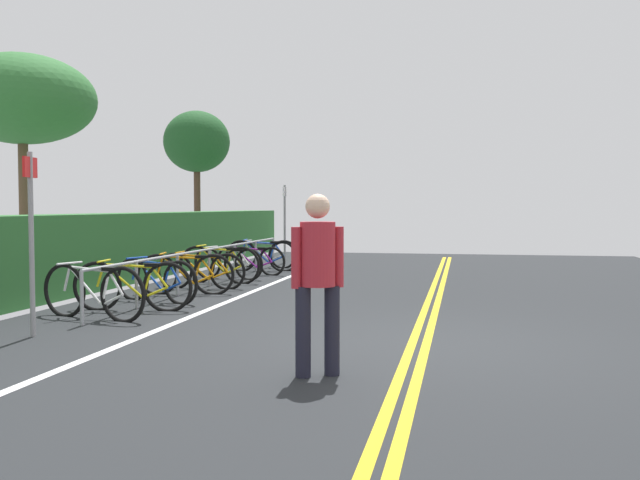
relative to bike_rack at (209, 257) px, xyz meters
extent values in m
cube|color=#232628|center=(-5.06, -4.34, -0.59)|extent=(30.66, 11.28, 0.05)
cube|color=gold|center=(-5.06, -4.42, -0.56)|extent=(27.60, 0.10, 0.00)
cube|color=gold|center=(-5.06, -4.26, -0.56)|extent=(27.60, 0.10, 0.00)
cube|color=white|center=(-5.06, -1.10, -0.56)|extent=(27.60, 0.12, 0.00)
cylinder|color=#9EA0A5|center=(-4.69, 0.00, -0.21)|extent=(0.05, 0.05, 0.71)
cylinder|color=#9EA0A5|center=(-3.13, 0.00, -0.21)|extent=(0.05, 0.05, 0.71)
cylinder|color=#9EA0A5|center=(-1.56, 0.00, -0.21)|extent=(0.05, 0.05, 0.71)
cylinder|color=#9EA0A5|center=(0.00, 0.00, -0.21)|extent=(0.05, 0.05, 0.71)
cylinder|color=#9EA0A5|center=(1.56, 0.00, -0.21)|extent=(0.05, 0.05, 0.71)
cylinder|color=#9EA0A5|center=(3.13, 0.00, -0.21)|extent=(0.05, 0.05, 0.71)
cylinder|color=#9EA0A5|center=(4.69, 0.00, -0.21)|extent=(0.05, 0.05, 0.71)
cylinder|color=#9EA0A5|center=(0.00, 0.00, 0.14)|extent=(9.38, 0.04, 0.04)
torus|color=black|center=(-4.03, 0.65, -0.21)|extent=(0.25, 0.76, 0.77)
torus|color=black|center=(-4.30, -0.37, -0.21)|extent=(0.25, 0.76, 0.77)
cylinder|color=white|center=(-4.13, 0.27, -0.12)|extent=(0.19, 0.59, 0.53)
cylinder|color=white|center=(-4.14, 0.20, 0.12)|extent=(0.22, 0.70, 0.07)
cylinder|color=white|center=(-4.22, -0.08, -0.13)|extent=(0.08, 0.17, 0.48)
cylinder|color=white|center=(-4.25, -0.19, -0.29)|extent=(0.13, 0.38, 0.19)
cylinder|color=white|center=(-4.27, -0.26, -0.05)|extent=(0.10, 0.26, 0.33)
cylinder|color=white|center=(-4.04, 0.60, -0.04)|extent=(0.07, 0.14, 0.35)
cube|color=black|center=(-4.24, -0.14, 0.13)|extent=(0.13, 0.21, 0.05)
cylinder|color=white|center=(-4.05, 0.55, 0.18)|extent=(0.45, 0.15, 0.03)
torus|color=black|center=(-3.39, 0.50, -0.22)|extent=(0.13, 0.76, 0.76)
torus|color=black|center=(-3.28, -0.56, -0.22)|extent=(0.13, 0.76, 0.76)
cylinder|color=yellow|center=(-3.35, 0.10, -0.13)|extent=(0.10, 0.61, 0.52)
cylinder|color=yellow|center=(-3.34, 0.03, 0.10)|extent=(0.11, 0.73, 0.07)
cylinder|color=yellow|center=(-3.31, -0.26, -0.15)|extent=(0.05, 0.18, 0.47)
cylinder|color=yellow|center=(-3.30, -0.38, -0.29)|extent=(0.07, 0.39, 0.19)
cylinder|color=yellow|center=(-3.29, -0.45, -0.07)|extent=(0.06, 0.27, 0.32)
cylinder|color=yellow|center=(-3.38, 0.45, -0.05)|extent=(0.05, 0.14, 0.34)
cube|color=black|center=(-3.30, -0.33, 0.11)|extent=(0.10, 0.21, 0.05)
cylinder|color=yellow|center=(-3.38, 0.39, 0.17)|extent=(0.46, 0.07, 0.03)
torus|color=black|center=(-2.17, 0.53, -0.23)|extent=(0.30, 0.70, 0.72)
torus|color=black|center=(-2.53, -0.45, -0.23)|extent=(0.30, 0.70, 0.72)
cylinder|color=#1947B7|center=(-2.31, 0.16, -0.15)|extent=(0.24, 0.58, 0.49)
cylinder|color=#1947B7|center=(-2.33, 0.10, 0.06)|extent=(0.28, 0.68, 0.07)
cylinder|color=#1947B7|center=(-2.43, -0.17, -0.17)|extent=(0.09, 0.17, 0.44)
cylinder|color=#1947B7|center=(-2.47, -0.28, -0.31)|extent=(0.16, 0.37, 0.18)
cylinder|color=#1947B7|center=(-2.49, -0.34, -0.09)|extent=(0.12, 0.26, 0.30)
cylinder|color=#1947B7|center=(-2.19, 0.48, -0.08)|extent=(0.08, 0.14, 0.33)
cube|color=black|center=(-2.45, -0.24, 0.08)|extent=(0.14, 0.22, 0.05)
cylinder|color=#1947B7|center=(-2.21, 0.43, 0.13)|extent=(0.44, 0.18, 0.03)
torus|color=black|center=(-1.45, 0.42, -0.22)|extent=(0.20, 0.74, 0.74)
torus|color=black|center=(-1.26, -0.54, -0.22)|extent=(0.20, 0.74, 0.74)
cylinder|color=orange|center=(-1.38, 0.06, -0.14)|extent=(0.14, 0.56, 0.50)
cylinder|color=orange|center=(-1.37, 0.00, 0.08)|extent=(0.16, 0.66, 0.07)
cylinder|color=orange|center=(-1.31, -0.27, -0.16)|extent=(0.07, 0.17, 0.45)
cylinder|color=orange|center=(-1.29, -0.37, -0.30)|extent=(0.10, 0.36, 0.19)
cylinder|color=orange|center=(-1.28, -0.44, -0.08)|extent=(0.08, 0.25, 0.31)
cylinder|color=orange|center=(-1.44, 0.37, -0.06)|extent=(0.06, 0.14, 0.33)
cube|color=black|center=(-1.30, -0.33, 0.10)|extent=(0.12, 0.21, 0.05)
cylinder|color=orange|center=(-1.43, 0.33, 0.15)|extent=(0.46, 0.12, 0.03)
torus|color=black|center=(-0.49, 0.50, -0.24)|extent=(0.08, 0.70, 0.70)
torus|color=black|center=(-0.46, -0.52, -0.24)|extent=(0.08, 0.70, 0.70)
cylinder|color=orange|center=(-0.48, 0.12, -0.16)|extent=(0.05, 0.59, 0.48)
cylinder|color=orange|center=(-0.48, 0.05, 0.05)|extent=(0.06, 0.70, 0.07)
cylinder|color=orange|center=(-0.47, -0.23, -0.18)|extent=(0.04, 0.17, 0.43)
cylinder|color=orange|center=(-0.47, -0.34, -0.32)|extent=(0.05, 0.37, 0.18)
cylinder|color=orange|center=(-0.46, -0.41, -0.11)|extent=(0.04, 0.25, 0.30)
cylinder|color=orange|center=(-0.49, 0.45, -0.09)|extent=(0.04, 0.14, 0.32)
cube|color=black|center=(-0.47, -0.30, 0.06)|extent=(0.09, 0.20, 0.05)
cylinder|color=orange|center=(-0.49, 0.40, 0.11)|extent=(0.46, 0.04, 0.03)
torus|color=black|center=(0.54, 0.46, -0.21)|extent=(0.10, 0.77, 0.77)
torus|color=black|center=(0.49, -0.50, -0.21)|extent=(0.10, 0.77, 0.77)
cylinder|color=yellow|center=(0.52, 0.10, -0.12)|extent=(0.06, 0.56, 0.53)
cylinder|color=yellow|center=(0.52, 0.04, 0.11)|extent=(0.07, 0.66, 0.07)
cylinder|color=yellow|center=(0.50, -0.23, -0.14)|extent=(0.04, 0.16, 0.47)
cylinder|color=yellow|center=(0.50, -0.33, -0.29)|extent=(0.05, 0.35, 0.19)
cylinder|color=yellow|center=(0.49, -0.40, -0.06)|extent=(0.05, 0.24, 0.32)
cylinder|color=yellow|center=(0.54, 0.41, -0.04)|extent=(0.04, 0.13, 0.35)
cube|color=black|center=(0.50, -0.29, 0.13)|extent=(0.09, 0.20, 0.05)
cylinder|color=yellow|center=(0.53, 0.36, 0.18)|extent=(0.46, 0.05, 0.03)
torus|color=black|center=(1.49, 0.59, -0.25)|extent=(0.23, 0.68, 0.69)
torus|color=black|center=(1.23, -0.41, -0.25)|extent=(0.23, 0.68, 0.69)
cylinder|color=white|center=(1.39, 0.21, -0.17)|extent=(0.18, 0.58, 0.47)
cylinder|color=white|center=(1.38, 0.15, 0.04)|extent=(0.21, 0.69, 0.07)
cylinder|color=white|center=(1.31, -0.13, -0.18)|extent=(0.08, 0.17, 0.42)
cylinder|color=white|center=(1.28, -0.24, -0.32)|extent=(0.13, 0.37, 0.18)
cylinder|color=white|center=(1.26, -0.30, -0.11)|extent=(0.10, 0.26, 0.29)
cylinder|color=white|center=(1.48, 0.54, -0.10)|extent=(0.07, 0.14, 0.31)
cube|color=black|center=(1.29, -0.19, 0.05)|extent=(0.13, 0.21, 0.05)
cylinder|color=white|center=(1.46, 0.49, 0.10)|extent=(0.45, 0.14, 0.03)
torus|color=black|center=(2.47, 0.42, -0.26)|extent=(0.20, 0.67, 0.67)
torus|color=black|center=(2.24, -0.64, -0.26)|extent=(0.20, 0.67, 0.67)
cylinder|color=purple|center=(2.39, 0.02, -0.18)|extent=(0.17, 0.61, 0.46)
cylinder|color=purple|center=(2.37, -0.04, 0.02)|extent=(0.19, 0.73, 0.07)
cylinder|color=purple|center=(2.31, -0.34, -0.20)|extent=(0.07, 0.18, 0.41)
cylinder|color=purple|center=(2.28, -0.45, -0.33)|extent=(0.12, 0.39, 0.17)
cylinder|color=purple|center=(2.27, -0.52, -0.13)|extent=(0.09, 0.27, 0.28)
cylinder|color=purple|center=(2.46, 0.37, -0.11)|extent=(0.07, 0.15, 0.30)
cube|color=black|center=(2.29, -0.41, 0.03)|extent=(0.12, 0.21, 0.05)
cylinder|color=purple|center=(2.45, 0.32, 0.08)|extent=(0.46, 0.12, 0.03)
torus|color=black|center=(3.21, 0.38, -0.21)|extent=(0.15, 0.77, 0.77)
torus|color=black|center=(3.33, -0.64, -0.21)|extent=(0.15, 0.77, 0.77)
cylinder|color=#1947B7|center=(3.25, 0.00, -0.12)|extent=(0.11, 0.59, 0.52)
cylinder|color=#1947B7|center=(3.26, -0.07, 0.11)|extent=(0.12, 0.70, 0.07)
cylinder|color=#1947B7|center=(3.29, -0.35, -0.14)|extent=(0.06, 0.17, 0.47)
cylinder|color=#1947B7|center=(3.31, -0.46, -0.29)|extent=(0.08, 0.38, 0.19)
cylinder|color=#1947B7|center=(3.32, -0.53, -0.06)|extent=(0.07, 0.26, 0.32)
cylinder|color=#1947B7|center=(3.21, 0.33, -0.04)|extent=(0.05, 0.14, 0.35)
cube|color=black|center=(3.30, -0.42, 0.12)|extent=(0.10, 0.21, 0.05)
cylinder|color=#1947B7|center=(3.22, 0.28, 0.18)|extent=(0.46, 0.08, 0.03)
torus|color=black|center=(4.22, 0.62, -0.24)|extent=(0.13, 0.70, 0.70)
torus|color=black|center=(4.10, -0.42, -0.24)|extent=(0.13, 0.70, 0.70)
cylinder|color=silver|center=(4.17, 0.23, -0.16)|extent=(0.10, 0.60, 0.48)
cylinder|color=silver|center=(4.17, 0.17, 0.04)|extent=(0.11, 0.71, 0.07)
cylinder|color=silver|center=(4.13, -0.12, -0.18)|extent=(0.05, 0.17, 0.43)
cylinder|color=silver|center=(4.12, -0.23, -0.32)|extent=(0.08, 0.38, 0.18)
cylinder|color=silver|center=(4.11, -0.30, -0.11)|extent=(0.06, 0.26, 0.30)
cylinder|color=silver|center=(4.21, 0.57, -0.09)|extent=(0.05, 0.14, 0.32)
cube|color=black|center=(4.13, -0.19, 0.06)|extent=(0.10, 0.21, 0.05)
cylinder|color=silver|center=(4.20, 0.52, 0.11)|extent=(0.46, 0.08, 0.03)
cylinder|color=#1E1E2D|center=(-6.70, -3.65, -0.16)|extent=(0.14, 0.14, 0.82)
cylinder|color=#1E1E2D|center=(-6.82, -3.41, -0.16)|extent=(0.14, 0.14, 0.82)
cylinder|color=#B22633|center=(-6.76, -3.53, 0.54)|extent=(0.32, 0.32, 0.58)
sphere|color=beige|center=(-6.76, -3.53, 0.98)|extent=(0.22, 0.22, 0.22)
cylinder|color=#B22633|center=(-6.67, -3.71, 0.51)|extent=(0.09, 0.09, 0.55)
cylinder|color=#B22633|center=(-6.85, -3.35, 0.51)|extent=(0.09, 0.09, 0.55)
cylinder|color=gray|center=(-5.52, 0.16, 0.52)|extent=(0.06, 0.06, 2.18)
cube|color=red|center=(-5.52, 0.16, 1.43)|extent=(0.36, 0.10, 0.24)
cylinder|color=gray|center=(5.72, -0.05, 0.49)|extent=(0.06, 0.06, 2.12)
cube|color=white|center=(5.72, -0.05, 1.37)|extent=(0.36, 0.04, 0.24)
cube|color=#2D6B30|center=(1.50, 2.10, 0.13)|extent=(18.38, 1.02, 1.40)
cylinder|color=brown|center=(0.42, 4.25, 0.90)|extent=(0.20, 0.20, 2.94)
ellipsoid|color=#2D6B30|center=(0.42, 4.25, 3.21)|extent=(3.04, 3.04, 1.87)
cylinder|color=#473323|center=(9.38, 3.88, 0.82)|extent=(0.22, 0.22, 2.77)
ellipsoid|color=#1C4C21|center=(9.38, 3.88, 3.12)|extent=(2.19, 2.19, 2.03)
camera|label=1|loc=(-13.02, -4.82, 0.97)|focal=39.95mm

